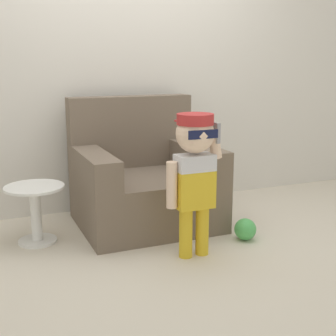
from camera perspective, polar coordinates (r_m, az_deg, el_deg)
The scene contains 6 objects.
ground_plane at distance 3.58m, azimuth -1.01°, elevation -7.99°, with size 10.00×10.00×0.00m, color beige.
wall_back at distance 4.12m, azimuth -5.47°, elevation 13.17°, with size 10.00×0.05×2.60m.
armchair at distance 3.73m, azimuth -2.99°, elevation -1.75°, with size 1.04×0.90×0.99m.
person_child at distance 3.01m, azimuth 3.24°, elevation 0.61°, with size 0.39×0.29×0.95m.
side_table at distance 3.47m, azimuth -15.83°, elevation -4.74°, with size 0.42×0.42×0.42m.
toy_ball at distance 3.48m, azimuth 9.40°, elevation -7.38°, with size 0.16×0.16×0.16m.
Camera 1 is at (-1.24, -3.11, 1.28)m, focal length 50.00 mm.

